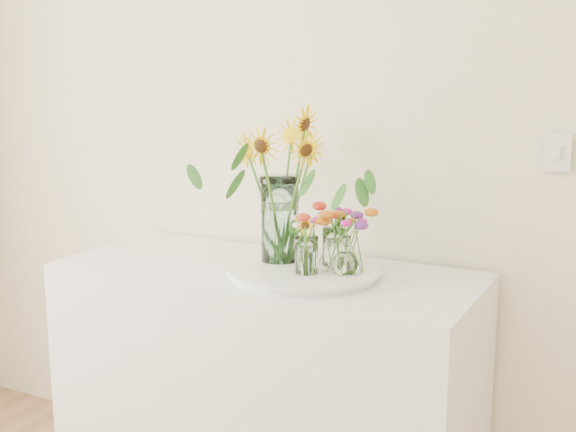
# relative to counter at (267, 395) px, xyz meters

# --- Properties ---
(counter) EXTENTS (1.40, 0.60, 0.90)m
(counter) POSITION_rel_counter_xyz_m (0.00, 0.00, 0.00)
(counter) COLOR white
(counter) RESTS_ON ground_plane
(tray) EXTENTS (0.47, 0.47, 0.02)m
(tray) POSITION_rel_counter_xyz_m (0.15, -0.03, 0.46)
(tray) COLOR white
(tray) RESTS_ON counter
(mason_jar) EXTENTS (0.15, 0.15, 0.29)m
(mason_jar) POSITION_rel_counter_xyz_m (0.04, 0.01, 0.62)
(mason_jar) COLOR silver
(mason_jar) RESTS_ON tray
(sunflower_bouquet) EXTENTS (0.72, 0.72, 0.51)m
(sunflower_bouquet) POSITION_rel_counter_xyz_m (0.04, 0.01, 0.73)
(sunflower_bouquet) COLOR yellow
(sunflower_bouquet) RESTS_ON tray
(small_vase_a) EXTENTS (0.08, 0.08, 0.12)m
(small_vase_a) POSITION_rel_counter_xyz_m (0.19, -0.09, 0.54)
(small_vase_a) COLOR white
(small_vase_a) RESTS_ON tray
(wildflower_posy_a) EXTENTS (0.17, 0.17, 0.21)m
(wildflower_posy_a) POSITION_rel_counter_xyz_m (0.19, -0.09, 0.58)
(wildflower_posy_a) COLOR #CC6411
(wildflower_posy_a) RESTS_ON tray
(small_vase_b) EXTENTS (0.09, 0.09, 0.12)m
(small_vase_b) POSITION_rel_counter_xyz_m (0.30, -0.03, 0.54)
(small_vase_b) COLOR white
(small_vase_b) RESTS_ON tray
(wildflower_posy_b) EXTENTS (0.22, 0.22, 0.21)m
(wildflower_posy_b) POSITION_rel_counter_xyz_m (0.30, -0.03, 0.58)
(wildflower_posy_b) COLOR #CC6411
(wildflower_posy_b) RESTS_ON tray
(small_vase_c) EXTENTS (0.08, 0.08, 0.13)m
(small_vase_c) POSITION_rel_counter_xyz_m (0.22, 0.05, 0.54)
(small_vase_c) COLOR white
(small_vase_c) RESTS_ON tray
(wildflower_posy_c) EXTENTS (0.19, 0.19, 0.22)m
(wildflower_posy_c) POSITION_rel_counter_xyz_m (0.22, 0.05, 0.58)
(wildflower_posy_c) COLOR #CC6411
(wildflower_posy_c) RESTS_ON tray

